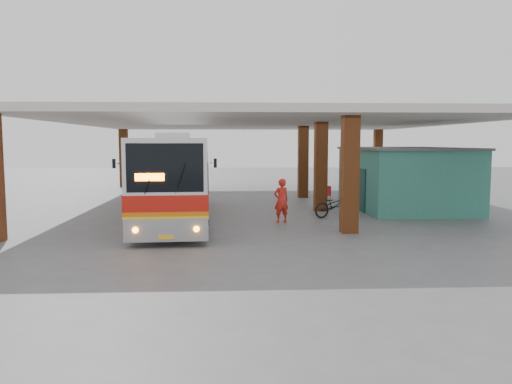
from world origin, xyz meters
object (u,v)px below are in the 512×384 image
at_px(coach_bus, 176,177).
at_px(red_chair, 328,193).
at_px(pedestrian, 281,201).
at_px(motorcycle, 335,205).

distance_m(coach_bus, red_chair, 11.06).
distance_m(pedestrian, red_chair, 9.36).
relative_size(coach_bus, motorcycle, 6.16).
xyz_separation_m(pedestrian, red_chair, (3.66, 8.59, -0.57)).
bearing_deg(motorcycle, pedestrian, 95.08).
xyz_separation_m(coach_bus, red_chair, (8.20, 7.26, -1.51)).
bearing_deg(motorcycle, coach_bus, 67.55).
distance_m(coach_bus, motorcycle, 7.23).
relative_size(pedestrian, red_chair, 2.41).
xyz_separation_m(coach_bus, motorcycle, (7.11, 0.01, -1.31)).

